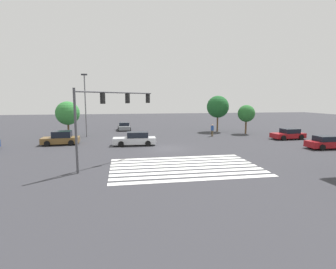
% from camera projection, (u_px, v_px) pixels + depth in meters
% --- Properties ---
extents(ground_plane, '(136.66, 136.66, 0.00)m').
position_uv_depth(ground_plane, '(168.00, 149.00, 28.04)').
color(ground_plane, '#333338').
extents(crosswalk_markings, '(11.58, 7.25, 0.01)m').
position_uv_depth(crosswalk_markings, '(185.00, 167.00, 20.58)').
color(crosswalk_markings, silver).
rests_on(crosswalk_markings, ground_plane).
extents(traffic_signal_mast, '(6.10, 6.10, 6.07)m').
position_uv_depth(traffic_signal_mast, '(108.00, 108.00, 20.72)').
color(traffic_signal_mast, '#47474C').
rests_on(traffic_signal_mast, ground_plane).
extents(car_0, '(4.90, 2.05, 1.54)m').
position_uv_depth(car_0, '(135.00, 139.00, 30.14)').
color(car_0, silver).
rests_on(car_0, ground_plane).
extents(car_1, '(4.40, 2.26, 1.39)m').
position_uv_depth(car_1, '(288.00, 134.00, 34.81)').
color(car_1, maroon).
rests_on(car_1, ground_plane).
extents(car_3, '(2.17, 4.45, 1.31)m').
position_uv_depth(car_3, '(124.00, 126.00, 45.01)').
color(car_3, gray).
rests_on(car_3, ground_plane).
extents(car_4, '(4.59, 2.04, 1.38)m').
position_uv_depth(car_4, '(327.00, 143.00, 28.13)').
color(car_4, maroon).
rests_on(car_4, ground_plane).
extents(car_5, '(4.21, 2.34, 1.59)m').
position_uv_depth(car_5, '(61.00, 138.00, 30.65)').
color(car_5, brown).
rests_on(car_5, ground_plane).
extents(pedestrian, '(0.41, 0.41, 1.75)m').
position_uv_depth(pedestrian, '(212.00, 130.00, 37.30)').
color(pedestrian, brown).
rests_on(pedestrian, ground_plane).
extents(street_light_pole_b, '(0.80, 0.36, 8.71)m').
position_uv_depth(street_light_pole_b, '(85.00, 100.00, 36.22)').
color(street_light_pole_b, slate).
rests_on(street_light_pole_b, ground_plane).
extents(tree_corner_a, '(3.57, 3.57, 5.84)m').
position_uv_depth(tree_corner_a, '(218.00, 107.00, 42.52)').
color(tree_corner_a, brown).
rests_on(tree_corner_a, ground_plane).
extents(tree_corner_b, '(2.58, 2.58, 4.40)m').
position_uv_depth(tree_corner_b, '(246.00, 114.00, 39.95)').
color(tree_corner_b, brown).
rests_on(tree_corner_b, ground_plane).
extents(tree_corner_c, '(3.31, 3.31, 4.98)m').
position_uv_depth(tree_corner_c, '(68.00, 113.00, 36.73)').
color(tree_corner_c, brown).
rests_on(tree_corner_c, ground_plane).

